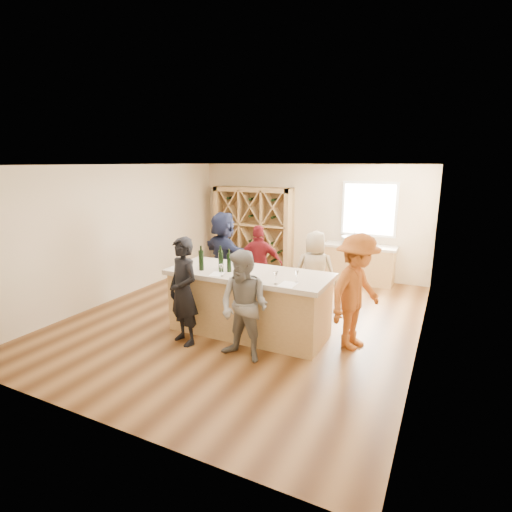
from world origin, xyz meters
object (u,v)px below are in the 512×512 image
at_px(wine_rack, 253,228).
at_px(person_near_left, 183,291).
at_px(wine_bottle_a, 201,259).
at_px(wine_bottle_b, 201,260).
at_px(person_near_right, 244,306).
at_px(person_far_right, 315,272).
at_px(sink, 352,240).
at_px(wine_bottle_c, 221,260).
at_px(wine_bottle_d, 221,262).
at_px(wine_bottle_f, 243,267).
at_px(person_far_mid, 259,265).
at_px(person_far_left, 224,255).
at_px(tasting_counter_base, 249,305).
at_px(person_server, 356,292).
at_px(wine_bottle_e, 229,263).

relative_size(wine_rack, person_near_left, 1.27).
distance_m(wine_bottle_a, wine_bottle_b, 0.17).
bearing_deg(wine_bottle_a, person_near_right, -31.27).
bearing_deg(wine_bottle_b, person_far_right, 49.82).
distance_m(sink, person_near_left, 4.86).
distance_m(wine_rack, wine_bottle_c, 4.17).
height_order(wine_bottle_d, person_far_right, person_far_right).
height_order(sink, wine_bottle_f, wine_bottle_f).
bearing_deg(person_far_right, sink, -110.99).
distance_m(wine_bottle_a, wine_bottle_c, 0.36).
xyz_separation_m(wine_bottle_b, person_far_mid, (0.27, 1.67, -0.44)).
distance_m(wine_bottle_c, person_far_left, 1.80).
bearing_deg(person_far_right, tasting_counter_base, 47.55).
bearing_deg(person_far_right, person_near_right, 65.22).
height_order(wine_bottle_d, person_server, person_server).
xyz_separation_m(person_server, person_far_mid, (-2.22, 1.16, -0.10)).
distance_m(wine_bottle_b, person_far_right, 2.27).
height_order(person_far_mid, person_far_left, person_far_left).
bearing_deg(wine_bottle_f, person_near_right, -60.57).
xyz_separation_m(person_near_left, person_far_right, (1.43, 2.23, -0.07)).
bearing_deg(wine_bottle_c, person_server, 7.95).
bearing_deg(person_near_right, person_far_mid, 116.97).
xyz_separation_m(wine_bottle_c, person_near_right, (0.86, -0.79, -0.42)).
xyz_separation_m(person_near_left, person_far_left, (-0.60, 2.27, 0.06)).
distance_m(person_near_left, wine_bottle_f, 1.01).
xyz_separation_m(person_far_mid, person_far_left, (-0.87, 0.07, 0.11)).
height_order(sink, person_near_left, person_near_left).
relative_size(wine_bottle_e, person_far_mid, 0.19).
bearing_deg(person_server, sink, 33.79).
bearing_deg(wine_bottle_f, wine_bottle_b, 177.62).
height_order(wine_rack, sink, wine_rack).
bearing_deg(wine_bottle_b, tasting_counter_base, 19.46).
distance_m(person_near_left, person_far_right, 2.65).
bearing_deg(person_server, wine_bottle_d, 121.88).
xyz_separation_m(person_far_right, wine_bottle_f, (-0.63, -1.73, 0.44)).
relative_size(person_far_left, wine_bottle_f, 6.15).
xyz_separation_m(tasting_counter_base, wine_bottle_a, (-0.85, -0.12, 0.73)).
xyz_separation_m(person_far_right, person_far_left, (-2.03, 0.04, 0.13)).
bearing_deg(wine_bottle_a, person_far_right, 45.46).
bearing_deg(wine_rack, wine_bottle_a, -75.86).
distance_m(wine_bottle_a, person_near_left, 0.77).
xyz_separation_m(wine_rack, wine_bottle_a, (1.00, -3.99, 0.13)).
bearing_deg(wine_bottle_b, person_far_left, 109.01).
relative_size(sink, tasting_counter_base, 0.21).
bearing_deg(tasting_counter_base, sink, 77.46).
xyz_separation_m(wine_rack, sink, (2.70, -0.07, -0.09)).
xyz_separation_m(tasting_counter_base, person_server, (1.73, 0.24, 0.41)).
height_order(person_near_left, person_far_right, person_near_left).
relative_size(tasting_counter_base, wine_bottle_a, 8.56).
xyz_separation_m(wine_bottle_c, person_far_left, (-0.86, 1.54, -0.32)).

